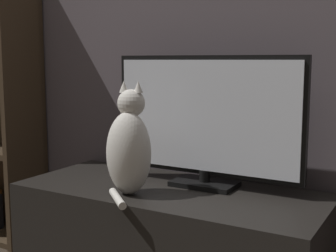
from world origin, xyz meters
The scene contains 3 objects.
tv_stand centered at (0.00, 0.91, 0.23)m, with size 1.24×0.53×0.47m.
tv centered at (0.10, 1.02, 0.74)m, with size 0.81×0.16×0.53m.
cat centered at (-0.10, 0.78, 0.65)m, with size 0.21×0.28×0.43m.
Camera 1 is at (0.90, -0.66, 0.98)m, focal length 50.00 mm.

